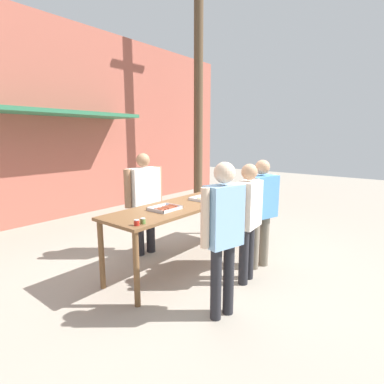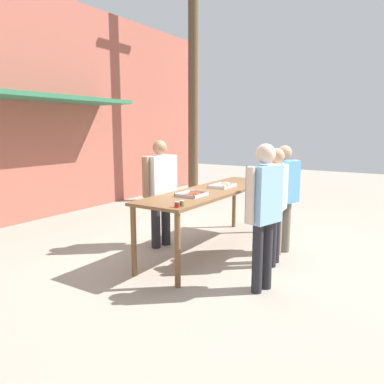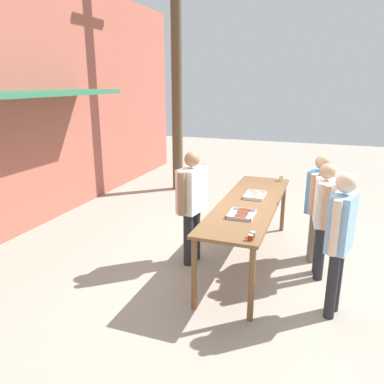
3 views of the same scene
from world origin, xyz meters
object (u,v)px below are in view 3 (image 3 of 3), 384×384
object	(u,v)px
food_tray_buns	(255,195)
condiment_jar_mustard	(251,237)
person_server_behind_table	(192,199)
person_customer_holding_hotdog	(340,233)
beer_cup	(281,178)
food_tray_sausages	(242,215)
person_customer_with_cup	(319,200)
utility_pole	(176,49)
person_customer_waiting_in_line	(323,212)
condiment_jar_ketchup	(253,235)

from	to	relation	value
food_tray_buns	condiment_jar_mustard	size ratio (longest dim) A/B	6.59
person_server_behind_table	person_customer_holding_hotdog	size ratio (longest dim) A/B	0.99
beer_cup	condiment_jar_mustard	bearing A→B (deg)	-179.85
food_tray_buns	person_server_behind_table	world-z (taller)	person_server_behind_table
food_tray_sausages	person_customer_with_cup	bearing A→B (deg)	-40.74
person_customer_with_cup	person_server_behind_table	bearing A→B (deg)	-50.34
person_customer_holding_hotdog	utility_pole	xyz separation A→B (m)	(4.31, 3.65, 2.28)
food_tray_buns	person_server_behind_table	size ratio (longest dim) A/B	0.26
food_tray_sausages	person_customer_with_cup	xyz separation A→B (m)	(1.05, -0.90, -0.02)
condiment_jar_mustard	utility_pole	bearing A→B (deg)	30.41
person_customer_holding_hotdog	person_customer_waiting_in_line	xyz separation A→B (m)	(0.87, 0.19, -0.07)
person_customer_waiting_in_line	condiment_jar_ketchup	bearing A→B (deg)	-37.38
condiment_jar_ketchup	beer_cup	distance (m)	2.59
food_tray_sausages	person_customer_waiting_in_line	distance (m)	1.11
person_server_behind_table	person_customer_holding_hotdog	world-z (taller)	person_customer_holding_hotdog
condiment_jar_ketchup	person_server_behind_table	world-z (taller)	person_server_behind_table
condiment_jar_mustard	person_customer_waiting_in_line	bearing A→B (deg)	-29.64
person_server_behind_table	condiment_jar_ketchup	bearing A→B (deg)	-123.70
person_customer_holding_hotdog	person_customer_with_cup	distance (m)	1.42
food_tray_buns	person_server_behind_table	xyz separation A→B (m)	(-0.55, 0.80, 0.01)
condiment_jar_mustard	beer_cup	world-z (taller)	beer_cup
food_tray_sausages	beer_cup	world-z (taller)	beer_cup
condiment_jar_ketchup	beer_cup	world-z (taller)	beer_cup
person_server_behind_table	person_customer_waiting_in_line	size ratio (longest dim) A/B	1.05
food_tray_buns	person_customer_holding_hotdog	xyz separation A→B (m)	(-1.24, -1.16, 0.04)
condiment_jar_ketchup	food_tray_sausages	bearing A→B (deg)	22.59
food_tray_sausages	condiment_jar_mustard	xyz separation A→B (m)	(-0.73, -0.26, 0.02)
condiment_jar_ketchup	person_customer_holding_hotdog	distance (m)	0.94
condiment_jar_mustard	condiment_jar_ketchup	distance (m)	0.09
condiment_jar_mustard	person_customer_holding_hotdog	bearing A→B (deg)	-66.92
food_tray_buns	person_customer_holding_hotdog	size ratio (longest dim) A/B	0.26
person_server_behind_table	person_customer_holding_hotdog	xyz separation A→B (m)	(-0.69, -1.96, 0.03)
condiment_jar_ketchup	beer_cup	xyz separation A→B (m)	(2.59, 0.01, 0.02)
person_customer_waiting_in_line	condiment_jar_mustard	bearing A→B (deg)	-35.75
condiment_jar_ketchup	person_customer_with_cup	bearing A→B (deg)	-20.68
condiment_jar_ketchup	food_tray_buns	bearing A→B (deg)	9.85
person_customer_holding_hotdog	utility_pole	bearing A→B (deg)	-124.03
condiment_jar_mustard	beer_cup	bearing A→B (deg)	0.15
beer_cup	person_server_behind_table	xyz separation A→B (m)	(-1.61, 1.05, -0.01)
beer_cup	person_server_behind_table	bearing A→B (deg)	146.83
food_tray_buns	person_customer_with_cup	bearing A→B (deg)	-80.28
person_customer_waiting_in_line	person_customer_holding_hotdog	bearing A→B (deg)	5.97
beer_cup	person_customer_with_cup	size ratio (longest dim) A/B	0.06
food_tray_buns	utility_pole	world-z (taller)	utility_pole
food_tray_buns	beer_cup	xyz separation A→B (m)	(1.06, -0.25, 0.03)
beer_cup	person_customer_waiting_in_line	distance (m)	1.60
food_tray_sausages	utility_pole	world-z (taller)	utility_pole
food_tray_sausages	utility_pole	distance (m)	5.23
person_server_behind_table	person_customer_waiting_in_line	bearing A→B (deg)	-75.02
food_tray_sausages	condiment_jar_ketchup	world-z (taller)	condiment_jar_ketchup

